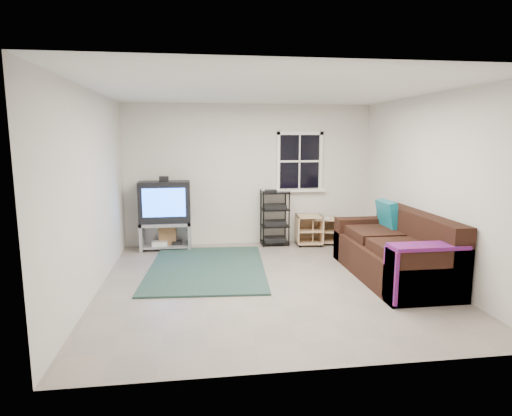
{
  "coord_description": "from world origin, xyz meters",
  "views": [
    {
      "loc": [
        -0.97,
        -5.63,
        1.99
      ],
      "look_at": [
        -0.14,
        0.4,
        0.99
      ],
      "focal_mm": 30.0,
      "sensor_mm": 36.0,
      "label": 1
    }
  ],
  "objects": [
    {
      "name": "sofa",
      "position": [
        1.82,
        -0.02,
        0.36
      ],
      "size": [
        1.0,
        2.25,
        1.03
      ],
      "color": "black",
      "rests_on": "ground"
    },
    {
      "name": "av_rack",
      "position": [
        0.45,
        2.09,
        0.45
      ],
      "size": [
        0.52,
        0.38,
        1.03
      ],
      "color": "black",
      "rests_on": "ground"
    },
    {
      "name": "shag_rug",
      "position": [
        -0.85,
        0.74,
        0.01
      ],
      "size": [
        1.91,
        2.51,
        0.03
      ],
      "primitive_type": "cube",
      "rotation": [
        0.0,
        0.0,
        -0.07
      ],
      "color": "#322316",
      "rests_on": "ground"
    },
    {
      "name": "tv_unit",
      "position": [
        -1.55,
        2.05,
        0.72
      ],
      "size": [
        0.9,
        0.45,
        1.32
      ],
      "color": "#9999A1",
      "rests_on": "ground"
    },
    {
      "name": "paper_bag",
      "position": [
        -1.53,
        2.15,
        0.22
      ],
      "size": [
        0.31,
        0.2,
        0.44
      ],
      "primitive_type": "cube",
      "rotation": [
        0.0,
        0.0,
        0.01
      ],
      "color": "olive",
      "rests_on": "ground"
    },
    {
      "name": "room",
      "position": [
        0.95,
        2.27,
        1.48
      ],
      "size": [
        4.6,
        4.62,
        4.6
      ],
      "color": "gray",
      "rests_on": "ground"
    },
    {
      "name": "side_table_right",
      "position": [
        1.39,
        2.08,
        0.28
      ],
      "size": [
        0.53,
        0.53,
        0.51
      ],
      "rotation": [
        0.0,
        0.0,
        -0.24
      ],
      "color": "#DDB688",
      "rests_on": "ground"
    },
    {
      "name": "side_table_left",
      "position": [
        1.09,
        2.02,
        0.3
      ],
      "size": [
        0.51,
        0.51,
        0.56
      ],
      "rotation": [
        0.0,
        0.0,
        -0.09
      ],
      "color": "#DDB688",
      "rests_on": "ground"
    }
  ]
}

